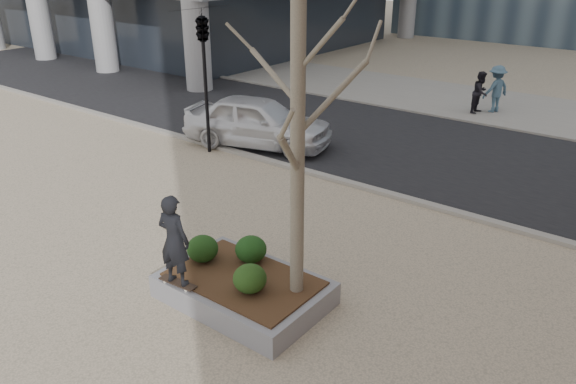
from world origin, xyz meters
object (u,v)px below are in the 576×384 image
Objects in this scene: skateboard at (178,284)px; skateboarder at (174,240)px; planter at (244,290)px; police_car at (258,121)px.

skateboarder reaches higher than skateboard.
planter is at bearing 42.39° from skateboard.
skateboard is (-0.82, -0.88, 0.26)m from planter.
skateboarder is (0.00, 0.00, 0.90)m from skateboard.
skateboard reaches higher than planter.
planter is 1.67m from skateboarder.
planter is at bearing -141.64° from skateboarder.
skateboard is at bearing -132.89° from planter.
skateboarder is at bearing -164.94° from police_car.
planter is 3.85× the size of skateboard.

